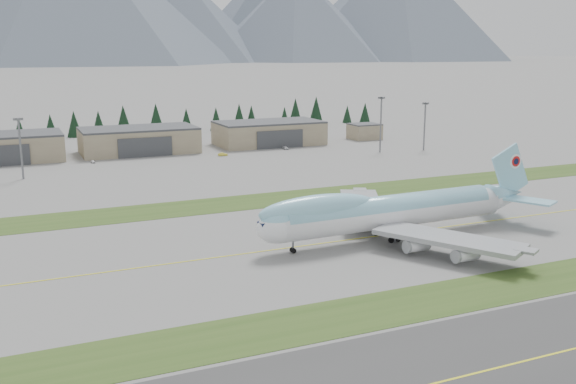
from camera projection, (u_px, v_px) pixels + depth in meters
name	position (u px, v px, depth m)	size (l,w,h in m)	color
ground	(334.00, 242.00, 146.76)	(7000.00, 7000.00, 0.00)	slate
grass_strip_near	(434.00, 300.00, 112.82)	(400.00, 14.00, 0.08)	#324E1C
grass_strip_far	(262.00, 201.00, 186.96)	(400.00, 18.00, 0.08)	#324E1C
asphalt_taxiway	(537.00, 358.00, 91.38)	(400.00, 32.00, 0.04)	#323232
taxiway_line_main	(334.00, 242.00, 146.76)	(400.00, 0.40, 0.02)	yellow
taxiway_line_near	(537.00, 358.00, 91.38)	(400.00, 0.40, 0.02)	yellow
boeing_747_freighter	(391.00, 211.00, 148.09)	(76.24, 66.20, 20.20)	white
hangar_center	(139.00, 140.00, 273.58)	(48.00, 26.60, 10.80)	gray
hangar_right	(269.00, 133.00, 297.21)	(48.00, 26.60, 10.80)	gray
control_shed	(364.00, 131.00, 315.55)	(14.00, 12.00, 7.60)	gray
floodlight_masts	(212.00, 125.00, 242.77)	(205.79, 9.35, 23.59)	slate
service_vehicle_a	(93.00, 163.00, 249.26)	(1.29, 3.19, 1.09)	silver
service_vehicle_b	(223.00, 156.00, 265.96)	(1.41, 4.00, 1.32)	yellow
service_vehicle_c	(286.00, 149.00, 283.51)	(1.74, 4.29, 1.24)	#B9BABE
conifer_belt	(147.00, 120.00, 335.75)	(271.79, 14.94, 16.42)	black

